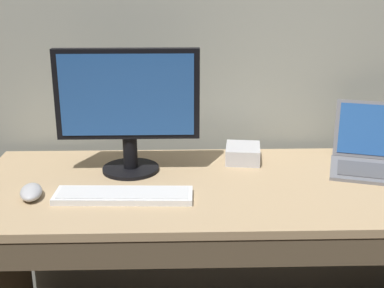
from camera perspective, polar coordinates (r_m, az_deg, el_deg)
desk at (r=1.85m, az=4.60°, el=-11.46°), size 1.76×0.70×0.77m
laptop_space_gray at (r=1.97m, az=19.80°, el=-1.26°), size 0.39×0.38×0.22m
external_monitor at (r=1.77m, az=-7.16°, el=4.45°), size 0.49×0.20×0.44m
wired_keyboard at (r=1.64m, az=-7.63°, el=-5.68°), size 0.44×0.13×0.02m
computer_mouse at (r=1.70m, az=-17.47°, el=-5.12°), size 0.09×0.13×0.04m
external_drive_box at (r=1.94m, az=5.68°, el=-1.05°), size 0.15×0.16×0.06m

